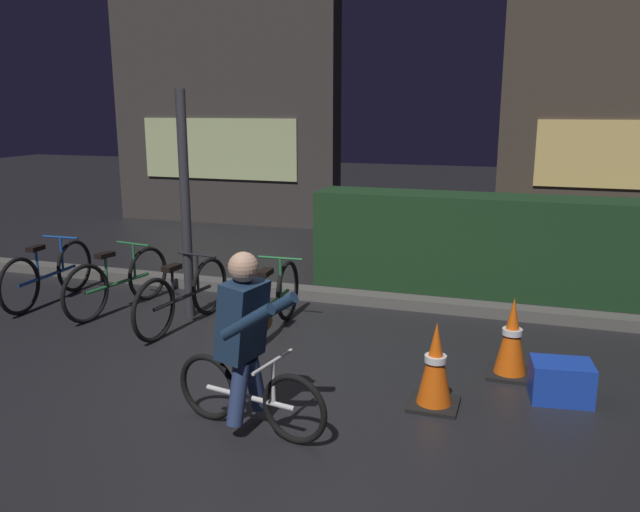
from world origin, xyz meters
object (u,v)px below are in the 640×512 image
object	(u,v)px
parked_bike_center_right	(272,302)
traffic_cone_far	(512,338)
parked_bike_leftmost	(48,274)
parked_bike_center_left	(183,296)
parked_bike_left_mid	(118,282)
traffic_cone_near	(435,366)
blue_crate	(561,381)
street_post	(185,207)
cyclist	(247,341)

from	to	relation	value
parked_bike_center_right	traffic_cone_far	distance (m)	2.25
parked_bike_leftmost	traffic_cone_far	size ratio (longest dim) A/B	2.32
parked_bike_center_left	traffic_cone_far	size ratio (longest dim) A/B	2.27
parked_bike_center_left	parked_bike_center_right	distance (m)	0.92
parked_bike_left_mid	traffic_cone_far	bearing A→B (deg)	-87.18
parked_bike_center_right	parked_bike_leftmost	bearing A→B (deg)	84.49
parked_bike_center_left	parked_bike_center_right	size ratio (longest dim) A/B	0.98
traffic_cone_near	parked_bike_left_mid	bearing A→B (deg)	161.01
parked_bike_left_mid	blue_crate	world-z (taller)	parked_bike_left_mid
parked_bike_center_right	blue_crate	xyz separation A→B (m)	(2.61, -0.66, -0.17)
parked_bike_leftmost	traffic_cone_far	world-z (taller)	parked_bike_leftmost
traffic_cone_far	street_post	bearing A→B (deg)	170.40
parked_bike_left_mid	traffic_cone_near	xyz separation A→B (m)	(3.57, -1.23, -0.01)
blue_crate	cyclist	size ratio (longest dim) A/B	0.35
street_post	traffic_cone_near	size ratio (longest dim) A/B	3.57
parked_bike_leftmost	blue_crate	distance (m)	5.45
parked_bike_center_left	traffic_cone_far	bearing A→B (deg)	-87.42
blue_crate	parked_bike_left_mid	bearing A→B (deg)	169.47
parked_bike_center_right	traffic_cone_far	xyz separation A→B (m)	(2.23, -0.31, -0.00)
parked_bike_center_right	street_post	bearing A→B (deg)	75.06
traffic_cone_far	blue_crate	bearing A→B (deg)	-42.72
parked_bike_leftmost	cyclist	size ratio (longest dim) A/B	1.24
parked_bike_center_left	cyclist	bearing A→B (deg)	-132.34
parked_bike_left_mid	traffic_cone_near	world-z (taller)	parked_bike_left_mid
parked_bike_leftmost	parked_bike_center_right	xyz separation A→B (m)	(2.78, -0.18, 0.00)
parked_bike_left_mid	parked_bike_center_right	bearing A→B (deg)	-85.74
parked_bike_leftmost	traffic_cone_near	distance (m)	4.67
traffic_cone_far	blue_crate	distance (m)	0.54
parked_bike_center_left	traffic_cone_near	xyz separation A→B (m)	(2.64, -0.98, -0.01)
street_post	parked_bike_leftmost	size ratio (longest dim) A/B	1.51
parked_bike_left_mid	parked_bike_center_right	xyz separation A→B (m)	(1.85, -0.17, 0.00)
parked_bike_center_left	traffic_cone_far	xyz separation A→B (m)	(3.14, -0.23, 0.00)
parked_bike_left_mid	traffic_cone_far	xyz separation A→B (m)	(4.08, -0.48, 0.00)
blue_crate	parked_bike_leftmost	bearing A→B (deg)	171.11
street_post	parked_bike_center_left	world-z (taller)	street_post
blue_crate	traffic_cone_near	bearing A→B (deg)	-155.70
street_post	traffic_cone_far	bearing A→B (deg)	-9.60
parked_bike_center_right	traffic_cone_far	bearing A→B (deg)	-99.62
parked_bike_leftmost	cyclist	world-z (taller)	cyclist
traffic_cone_far	cyclist	size ratio (longest dim) A/B	0.53
parked_bike_center_left	cyclist	world-z (taller)	cyclist
parked_bike_center_right	traffic_cone_near	world-z (taller)	parked_bike_center_right
street_post	traffic_cone_near	bearing A→B (deg)	-25.29
parked_bike_leftmost	traffic_cone_far	xyz separation A→B (m)	(5.01, -0.49, -0.00)
parked_bike_center_left	blue_crate	bearing A→B (deg)	-92.57
cyclist	parked_bike_left_mid	bearing A→B (deg)	151.32
parked_bike_center_left	parked_bike_center_right	world-z (taller)	parked_bike_center_right
parked_bike_leftmost	parked_bike_left_mid	world-z (taller)	parked_bike_leftmost
parked_bike_left_mid	parked_bike_center_left	distance (m)	0.97
parked_bike_left_mid	cyclist	xyz separation A→B (m)	(2.42, -1.96, 0.31)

